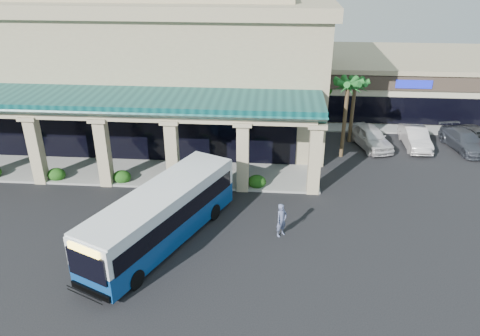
# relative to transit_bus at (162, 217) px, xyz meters

# --- Properties ---
(ground) EXTENTS (110.00, 110.00, 0.00)m
(ground) POSITION_rel_transit_bus_xyz_m (2.29, 1.00, -1.54)
(ground) COLOR black
(main_building) EXTENTS (30.80, 14.80, 11.35)m
(main_building) POSITION_rel_transit_bus_xyz_m (-5.71, 17.00, 4.13)
(main_building) COLOR tan
(main_building) RESTS_ON ground
(arcade) EXTENTS (30.00, 6.20, 5.70)m
(arcade) POSITION_rel_transit_bus_xyz_m (-5.71, 7.80, 1.31)
(arcade) COLOR #0A3C3C
(arcade) RESTS_ON ground
(strip_mall) EXTENTS (22.50, 12.50, 4.90)m
(strip_mall) POSITION_rel_transit_bus_xyz_m (20.29, 25.00, 0.91)
(strip_mall) COLOR beige
(strip_mall) RESTS_ON ground
(palm_0) EXTENTS (2.40, 2.40, 6.60)m
(palm_0) POSITION_rel_transit_bus_xyz_m (10.79, 12.00, 1.76)
(palm_0) COLOR #17581D
(palm_0) RESTS_ON ground
(palm_1) EXTENTS (2.40, 2.40, 5.80)m
(palm_1) POSITION_rel_transit_bus_xyz_m (11.79, 15.00, 1.36)
(palm_1) COLOR #17581D
(palm_1) RESTS_ON ground
(broadleaf_tree) EXTENTS (2.60, 2.60, 4.81)m
(broadleaf_tree) POSITION_rel_transit_bus_xyz_m (9.79, 20.00, 0.86)
(broadleaf_tree) COLOR #194610
(broadleaf_tree) RESTS_ON ground
(transit_bus) EXTENTS (6.93, 11.12, 3.09)m
(transit_bus) POSITION_rel_transit_bus_xyz_m (0.00, 0.00, 0.00)
(transit_bus) COLOR navy
(transit_bus) RESTS_ON ground
(pedestrian) EXTENTS (0.82, 0.83, 1.93)m
(pedestrian) POSITION_rel_transit_bus_xyz_m (6.27, 1.10, -0.58)
(pedestrian) COLOR slate
(pedestrian) RESTS_ON ground
(car_silver) EXTENTS (3.33, 5.26, 1.67)m
(car_silver) POSITION_rel_transit_bus_xyz_m (13.23, 14.02, -0.71)
(car_silver) COLOR silver
(car_silver) RESTS_ON ground
(car_white) EXTENTS (1.66, 4.70, 1.54)m
(car_white) POSITION_rel_transit_bus_xyz_m (16.72, 14.25, -0.77)
(car_white) COLOR silver
(car_white) RESTS_ON ground
(car_red) EXTENTS (3.10, 5.34, 1.45)m
(car_red) POSITION_rel_transit_bus_xyz_m (20.40, 14.14, -0.82)
(car_red) COLOR #3E424C
(car_red) RESTS_ON ground
(car_gray) EXTENTS (3.77, 5.42, 1.38)m
(car_gray) POSITION_rel_transit_bus_xyz_m (21.86, 14.87, -0.85)
(car_gray) COLOR #3B3D41
(car_gray) RESTS_ON ground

